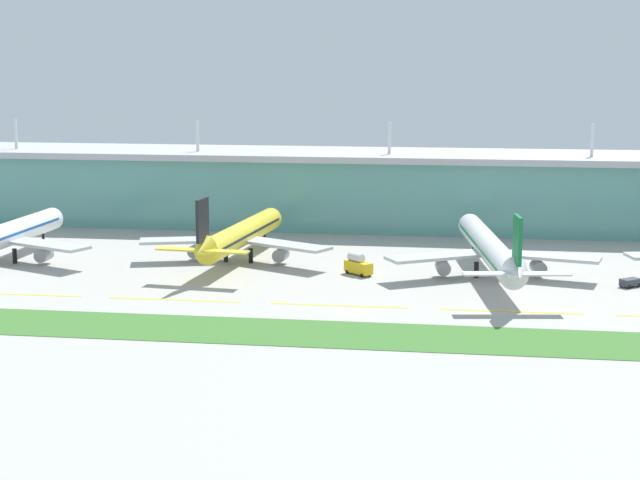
{
  "coord_description": "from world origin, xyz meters",
  "views": [
    {
      "loc": [
        21.55,
        -189.24,
        49.31
      ],
      "look_at": [
        -11.76,
        40.18,
        7.0
      ],
      "focal_mm": 56.54,
      "sensor_mm": 36.0,
      "label": 1
    }
  ],
  "objects": [
    {
      "name": "taxiway_stripe_mid_west",
      "position": [
        -37.0,
        5.81,
        0.02
      ],
      "size": [
        28.0,
        0.7,
        0.04
      ],
      "primitive_type": "cube",
      "color": "yellow",
      "rests_on": "ground"
    },
    {
      "name": "airliner_far_middle",
      "position": [
        27.54,
        38.1,
        6.46
      ],
      "size": [
        48.32,
        71.98,
        18.9
      ],
      "color": "silver",
      "rests_on": "ground"
    },
    {
      "name": "ground_plane",
      "position": [
        0.0,
        0.0,
        0.0
      ],
      "size": [
        600.0,
        600.0,
        0.0
      ],
      "primitive_type": "plane",
      "color": "#A8A59E"
    },
    {
      "name": "taxiway_stripe_centre",
      "position": [
        -3.0,
        5.81,
        0.02
      ],
      "size": [
        28.0,
        0.7,
        0.04
      ],
      "primitive_type": "cube",
      "color": "yellow",
      "rests_on": "ground"
    },
    {
      "name": "taxiway_stripe_mid_east",
      "position": [
        31.0,
        5.81,
        0.02
      ],
      "size": [
        28.0,
        0.7,
        0.04
      ],
      "primitive_type": "cube",
      "color": "yellow",
      "rests_on": "ground"
    },
    {
      "name": "taxiway_stripe_west",
      "position": [
        -71.0,
        5.81,
        0.02
      ],
      "size": [
        28.0,
        0.7,
        0.04
      ],
      "primitive_type": "cube",
      "color": "yellow",
      "rests_on": "ground"
    },
    {
      "name": "airliner_near_middle",
      "position": [
        -32.44,
        46.74,
        6.44
      ],
      "size": [
        48.54,
        59.86,
        18.9
      ],
      "color": "yellow",
      "rests_on": "ground"
    },
    {
      "name": "airliner_nearest",
      "position": [
        -89.02,
        37.95,
        6.45
      ],
      "size": [
        48.76,
        60.98,
        18.9
      ],
      "color": "white",
      "rests_on": "ground"
    },
    {
      "name": "grass_verge",
      "position": [
        0.0,
        -15.41,
        0.05
      ],
      "size": [
        300.0,
        18.0,
        0.1
      ],
      "primitive_type": "cube",
      "color": "#3D702D",
      "rests_on": "ground"
    },
    {
      "name": "pushback_tug",
      "position": [
        57.6,
        31.45,
        1.1
      ],
      "size": [
        4.92,
        4.66,
        1.85
      ],
      "color": "#333842",
      "rests_on": "ground"
    },
    {
      "name": "fuel_truck",
      "position": [
        -2.3,
        35.53,
        2.26
      ],
      "size": [
        7.12,
        6.71,
        4.95
      ],
      "color": "gold",
      "rests_on": "ground"
    },
    {
      "name": "terminal_building",
      "position": [
        -0.0,
        102.01,
        11.22
      ],
      "size": [
        288.0,
        34.0,
        31.03
      ],
      "color": "#5B9E93",
      "rests_on": "ground"
    }
  ]
}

